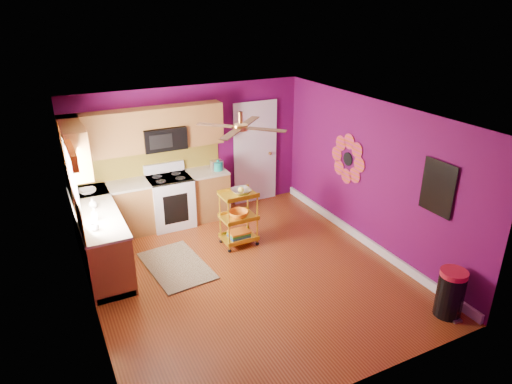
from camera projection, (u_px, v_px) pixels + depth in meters
ground at (248, 273)px, 7.07m from camera, size 5.00×5.00×0.00m
room_envelope at (249, 175)px, 6.45m from camera, size 4.54×5.04×2.52m
lower_cabinets at (132, 219)px, 7.85m from camera, size 2.81×2.31×0.94m
electric_range at (171, 200)px, 8.45m from camera, size 0.76×0.66×1.13m
upper_cabinetry at (125, 137)px, 7.65m from camera, size 2.80×2.30×1.26m
left_window at (71, 170)px, 6.35m from camera, size 0.08×1.35×1.08m
panel_door at (255, 154)px, 9.26m from camera, size 0.95×0.11×2.15m
right_wall_art at (385, 171)px, 7.15m from camera, size 0.04×2.74×1.04m
ceiling_fan at (241, 127)px, 6.34m from camera, size 1.01×1.01×0.26m
shag_rug at (176, 266)px, 7.26m from camera, size 0.98×1.45×0.02m
rolling_cart at (239, 216)px, 7.71m from camera, size 0.59×0.44×1.07m
trash_can at (450, 293)px, 6.03m from camera, size 0.42×0.43×0.68m
teal_kettle at (218, 166)px, 8.59m from camera, size 0.18×0.18×0.21m
toaster at (217, 165)px, 8.62m from camera, size 0.22×0.15×0.18m
soap_bottle_a at (94, 214)px, 6.65m from camera, size 0.08×0.08×0.18m
soap_bottle_b at (93, 203)px, 7.04m from camera, size 0.13×0.13×0.16m
counter_dish at (88, 191)px, 7.59m from camera, size 0.28×0.28×0.07m
counter_cup at (95, 227)px, 6.37m from camera, size 0.12×0.12×0.10m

